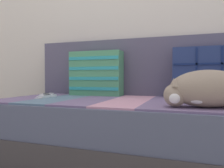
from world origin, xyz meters
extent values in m
plane|color=#A89E8E|center=(0.00, 0.00, 0.00)|extent=(14.00, 14.00, 0.00)
cube|color=#3D3838|center=(0.00, 0.11, 0.08)|extent=(2.03, 0.89, 0.16)
cube|color=#4C5166|center=(0.00, 0.11, 0.25)|extent=(1.99, 0.87, 0.19)
cube|color=slate|center=(-0.84, 0.09, 0.35)|extent=(0.24, 0.78, 0.01)
cube|color=slate|center=(-0.60, 0.09, 0.35)|extent=(0.24, 0.78, 0.01)
cube|color=slate|center=(-0.36, 0.09, 0.35)|extent=(0.24, 0.78, 0.01)
cube|color=#C6899E|center=(-0.12, 0.09, 0.35)|extent=(0.24, 0.78, 0.01)
cube|color=slate|center=(0.12, 0.09, 0.35)|extent=(0.24, 0.78, 0.01)
cube|color=slate|center=(0.36, 0.09, 0.35)|extent=(0.24, 0.78, 0.01)
cube|color=#514C60|center=(0.00, 0.48, 0.58)|extent=(1.99, 0.14, 0.45)
cube|color=navy|center=(0.35, 0.34, 0.53)|extent=(0.45, 0.13, 0.34)
cube|color=navy|center=(0.35, 0.27, 0.47)|extent=(0.43, 0.01, 0.01)
cube|color=navy|center=(0.28, 0.27, 0.53)|extent=(0.01, 0.01, 0.33)
cube|color=navy|center=(0.35, 0.27, 0.59)|extent=(0.43, 0.01, 0.01)
cube|color=navy|center=(0.43, 0.27, 0.53)|extent=(0.01, 0.01, 0.33)
cube|color=#4C9366|center=(-0.46, 0.34, 0.53)|extent=(0.42, 0.13, 0.35)
cube|color=teal|center=(-0.46, 0.27, 0.41)|extent=(0.41, 0.01, 0.02)
cube|color=teal|center=(-0.46, 0.27, 0.49)|extent=(0.41, 0.01, 0.02)
cube|color=teal|center=(-0.46, 0.27, 0.57)|extent=(0.41, 0.01, 0.02)
cube|color=teal|center=(-0.46, 0.27, 0.65)|extent=(0.41, 0.01, 0.02)
ellipsoid|color=gray|center=(0.32, -0.15, 0.45)|extent=(0.39, 0.27, 0.18)
sphere|color=gray|center=(0.17, -0.19, 0.41)|extent=(0.11, 0.11, 0.11)
sphere|color=white|center=(0.17, -0.22, 0.41)|extent=(0.06, 0.06, 0.06)
ellipsoid|color=white|center=(0.27, -0.21, 0.42)|extent=(0.11, 0.05, 0.08)
cone|color=gray|center=(0.18, -0.22, 0.48)|extent=(0.04, 0.04, 0.04)
cone|color=gray|center=(0.16, -0.16, 0.48)|extent=(0.04, 0.04, 0.04)
cube|color=white|center=(-0.80, 0.17, 0.37)|extent=(0.05, 0.15, 0.02)
cube|color=black|center=(-0.80, 0.16, 0.38)|extent=(0.02, 0.05, 0.00)
cube|color=black|center=(-0.81, 0.24, 0.37)|extent=(0.03, 0.01, 0.02)
torus|color=silver|center=(-0.80, 0.07, 0.36)|extent=(0.05, 0.05, 0.01)
cube|color=white|center=(-0.71, 0.06, 0.37)|extent=(0.04, 0.16, 0.02)
cube|color=black|center=(-0.72, 0.05, 0.38)|extent=(0.02, 0.06, 0.00)
cube|color=black|center=(-0.71, 0.13, 0.37)|extent=(0.03, 0.01, 0.02)
torus|color=silver|center=(-0.72, -0.04, 0.36)|extent=(0.05, 0.05, 0.01)
camera|label=1|loc=(0.22, -1.25, 0.50)|focal=35.00mm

